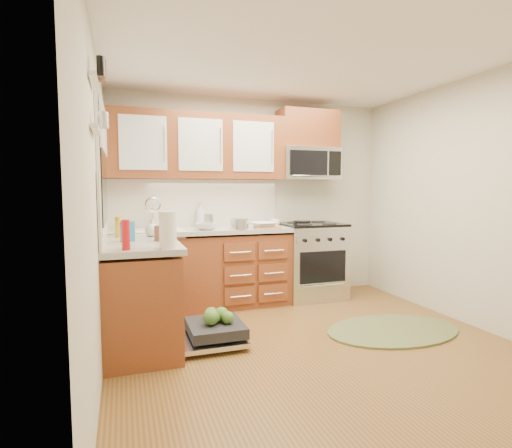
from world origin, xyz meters
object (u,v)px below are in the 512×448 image
object	(u,v)px
skillet	(302,222)
cup	(275,223)
range	(311,260)
bowl_a	(264,225)
bowl_b	(206,226)
rug	(393,330)
stock_pot	(239,224)
sink	(155,241)
dishwasher	(211,333)
upper_cabinets	(198,146)
cutting_board	(267,227)
microwave	(308,164)
paper_towel_roll	(168,230)

from	to	relation	value
skillet	cup	xyz separation A→B (m)	(-0.35, 0.02, 0.00)
range	bowl_a	xyz separation A→B (m)	(-0.70, -0.18, 0.49)
bowl_a	cup	world-z (taller)	cup
skillet	cup	world-z (taller)	cup
bowl_b	cup	bearing A→B (deg)	8.48
rug	stock_pot	size ratio (longest dim) A/B	6.55
sink	bowl_a	size ratio (longest dim) A/B	2.17
cup	dishwasher	bearing A→B (deg)	-133.04
range	skillet	world-z (taller)	skillet
upper_cabinets	rug	xyz separation A→B (m)	(1.61, -1.52, -1.86)
upper_cabinets	cutting_board	bearing A→B (deg)	-25.82
range	dishwasher	size ratio (longest dim) A/B	1.36
range	stock_pot	size ratio (longest dim) A/B	4.59
range	bowl_b	world-z (taller)	bowl_b
upper_cabinets	range	size ratio (longest dim) A/B	2.16
sink	stock_pot	world-z (taller)	stock_pot
stock_pot	cutting_board	bearing A→B (deg)	0.00
microwave	upper_cabinets	bearing A→B (deg)	178.98
paper_towel_roll	stock_pot	bearing A→B (deg)	53.25
dishwasher	rug	distance (m)	1.77
stock_pot	bowl_a	distance (m)	0.31
sink	dishwasher	xyz separation A→B (m)	(0.39, -1.12, -0.70)
dishwasher	bowl_b	bearing A→B (deg)	80.43
sink	skillet	distance (m)	1.78
skillet	stock_pot	distance (m)	0.87
range	microwave	world-z (taller)	microwave
upper_cabinets	range	xyz separation A→B (m)	(1.41, -0.15, -1.40)
stock_pot	cutting_board	xyz separation A→B (m)	(0.34, 0.00, -0.05)
upper_cabinets	rug	distance (m)	2.90
bowl_a	cup	bearing A→B (deg)	38.34
upper_cabinets	bowl_a	size ratio (longest dim) A/B	7.17
rug	paper_towel_roll	world-z (taller)	paper_towel_roll
sink	cutting_board	bearing A→B (deg)	-9.03
bowl_b	bowl_a	bearing A→B (deg)	-2.13
stock_pot	paper_towel_roll	size ratio (longest dim) A/B	0.73
rug	paper_towel_roll	size ratio (longest dim) A/B	4.76
range	skillet	distance (m)	0.52
dishwasher	paper_towel_roll	size ratio (longest dim) A/B	2.46
range	paper_towel_roll	bearing A→B (deg)	-143.14
microwave	bowl_a	world-z (taller)	microwave
paper_towel_roll	bowl_b	distance (m)	1.41
cutting_board	cup	bearing A→B (deg)	48.63
paper_towel_roll	skillet	bearing A→B (deg)	38.30
sink	range	bearing A→B (deg)	0.30
range	bowl_b	bearing A→B (deg)	-173.57
skillet	bowl_b	bearing A→B (deg)	-174.91
cutting_board	paper_towel_roll	bearing A→B (deg)	-135.53
paper_towel_roll	range	bearing A→B (deg)	36.86
cutting_board	bowl_a	xyz separation A→B (m)	(-0.03, 0.03, 0.02)
stock_pot	skillet	bearing A→B (deg)	10.87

